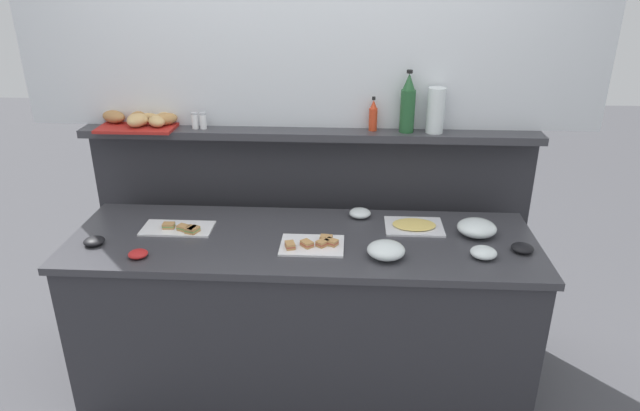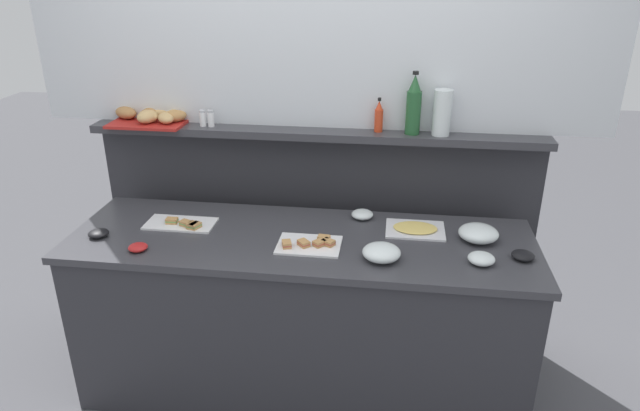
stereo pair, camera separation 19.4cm
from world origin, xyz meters
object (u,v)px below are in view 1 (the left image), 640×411
(condiment_bowl_dark, at_px, (138,254))
(condiment_bowl_cream, at_px, (522,248))
(wine_bottle_green, at_px, (408,105))
(water_carafe, at_px, (436,110))
(bread_basket, at_px, (144,120))
(sandwich_platter_side, at_px, (313,244))
(salt_shaker, at_px, (195,121))
(glass_bowl_extra, at_px, (477,228))
(glass_bowl_medium, at_px, (386,251))
(sandwich_platter_rear, at_px, (179,228))
(glass_bowl_large, at_px, (360,213))
(hot_sauce_bottle, at_px, (373,116))
(pepper_shaker, at_px, (203,121))
(cold_cuts_platter, at_px, (414,226))
(condiment_bowl_teal, at_px, (94,241))
(glass_bowl_small, at_px, (483,253))

(condiment_bowl_dark, height_order, condiment_bowl_cream, condiment_bowl_cream)
(wine_bottle_green, bearing_deg, water_carafe, -1.51)
(bread_basket, bearing_deg, sandwich_platter_side, -30.71)
(wine_bottle_green, height_order, salt_shaker, wine_bottle_green)
(glass_bowl_extra, relative_size, wine_bottle_green, 0.59)
(glass_bowl_medium, relative_size, wine_bottle_green, 0.54)
(sandwich_platter_rear, xyz_separation_m, water_carafe, (1.25, 0.40, 0.50))
(sandwich_platter_side, bearing_deg, sandwich_platter_rear, 168.51)
(condiment_bowl_dark, bearing_deg, glass_bowl_large, 26.13)
(wine_bottle_green, relative_size, hot_sauce_bottle, 1.80)
(pepper_shaker, height_order, water_carafe, water_carafe)
(hot_sauce_bottle, distance_m, pepper_shaker, 0.89)
(cold_cuts_platter, relative_size, condiment_bowl_cream, 2.81)
(sandwich_platter_side, relative_size, pepper_shaker, 3.36)
(sandwich_platter_side, distance_m, pepper_shaker, 0.92)
(glass_bowl_large, distance_m, bread_basket, 1.25)
(pepper_shaker, bearing_deg, sandwich_platter_side, -41.26)
(water_carafe, bearing_deg, glass_bowl_large, -152.15)
(bread_basket, bearing_deg, glass_bowl_extra, -12.81)
(pepper_shaker, xyz_separation_m, water_carafe, (1.20, 0.00, 0.07))
(water_carafe, bearing_deg, wine_bottle_green, 178.49)
(hot_sauce_bottle, height_order, bread_basket, hot_sauce_bottle)
(condiment_bowl_cream, bearing_deg, pepper_shaker, 161.26)
(condiment_bowl_cream, distance_m, bread_basket, 2.01)
(sandwich_platter_side, bearing_deg, salt_shaker, 140.71)
(sandwich_platter_rear, distance_m, water_carafe, 1.41)
(pepper_shaker, bearing_deg, wine_bottle_green, 0.20)
(wine_bottle_green, relative_size, bread_basket, 0.69)
(glass_bowl_large, relative_size, wine_bottle_green, 0.35)
(condiment_bowl_teal, distance_m, condiment_bowl_cream, 1.97)
(glass_bowl_small, bearing_deg, condiment_bowl_cream, 19.18)
(sandwich_platter_side, relative_size, water_carafe, 1.27)
(glass_bowl_small, height_order, hot_sauce_bottle, hot_sauce_bottle)
(glass_bowl_small, xyz_separation_m, condiment_bowl_teal, (-1.78, 0.02, -0.00))
(water_carafe, bearing_deg, glass_bowl_medium, -112.76)
(cold_cuts_platter, bearing_deg, condiment_bowl_dark, -163.33)
(salt_shaker, bearing_deg, sandwich_platter_rear, -91.30)
(hot_sauce_bottle, height_order, pepper_shaker, hot_sauce_bottle)
(condiment_bowl_cream, bearing_deg, sandwich_platter_rear, 175.46)
(glass_bowl_large, bearing_deg, condiment_bowl_cream, -24.53)
(cold_cuts_platter, xyz_separation_m, hot_sauce_bottle, (-0.21, 0.33, 0.47))
(water_carafe, bearing_deg, bread_basket, 179.29)
(cold_cuts_platter, height_order, condiment_bowl_teal, condiment_bowl_teal)
(sandwich_platter_side, height_order, condiment_bowl_teal, sandwich_platter_side)
(glass_bowl_large, relative_size, condiment_bowl_cream, 1.10)
(cold_cuts_platter, bearing_deg, wine_bottle_green, 96.93)
(bread_basket, bearing_deg, cold_cuts_platter, -12.86)
(cold_cuts_platter, relative_size, pepper_shaker, 3.27)
(cold_cuts_platter, distance_m, water_carafe, 0.60)
(sandwich_platter_rear, distance_m, glass_bowl_extra, 1.44)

